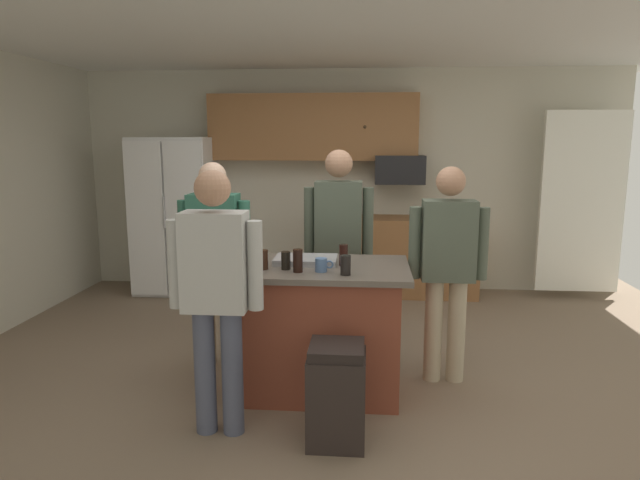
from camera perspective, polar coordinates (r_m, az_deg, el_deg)
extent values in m
plane|color=#7F6B56|center=(4.38, 1.33, -13.94)|extent=(7.04, 7.04, 0.00)
plane|color=white|center=(4.08, 1.49, 21.66)|extent=(7.04, 7.04, 0.00)
cube|color=beige|center=(6.81, 2.84, 6.06)|extent=(6.40, 0.10, 2.60)
cube|color=white|center=(6.84, 25.04, 3.45)|extent=(0.90, 0.06, 2.00)
cube|color=#936038|center=(6.62, -0.71, 11.36)|extent=(2.40, 0.35, 0.75)
sphere|color=#4C3823|center=(6.40, 4.58, 11.37)|extent=(0.04, 0.04, 0.04)
cube|color=#936038|center=(6.61, 7.87, -1.59)|extent=(1.80, 0.60, 0.90)
sphere|color=#4C3823|center=(6.35, 12.08, -2.22)|extent=(0.04, 0.04, 0.04)
cube|color=white|center=(6.83, -14.36, 2.43)|extent=(0.90, 0.70, 1.81)
cube|color=white|center=(6.56, -17.26, 1.99)|extent=(0.42, 0.04, 1.73)
cube|color=white|center=(6.41, -13.54, 1.98)|extent=(0.42, 0.04, 1.73)
cylinder|color=#B2B2B7|center=(6.44, -15.56, 2.74)|extent=(0.02, 0.02, 0.35)
cube|color=black|center=(6.51, 8.08, 7.10)|extent=(0.56, 0.40, 0.32)
cube|color=brown|center=(4.05, -0.36, -9.27)|extent=(1.15, 0.68, 0.88)
cube|color=#60564C|center=(3.92, -0.37, -2.90)|extent=(1.29, 0.82, 0.04)
cylinder|color=tan|center=(4.32, 11.42, -8.94)|extent=(0.13, 0.13, 0.78)
cylinder|color=tan|center=(4.34, 13.68, -8.93)|extent=(0.13, 0.13, 0.78)
cube|color=#4C5647|center=(4.16, 12.91, -0.04)|extent=(0.38, 0.22, 0.58)
sphere|color=tan|center=(4.11, 13.15, 5.83)|extent=(0.21, 0.21, 0.21)
cylinder|color=#4C5647|center=(4.14, 9.61, -0.27)|extent=(0.09, 0.09, 0.52)
cylinder|color=#4C5647|center=(4.20, 16.14, -0.37)|extent=(0.09, 0.09, 0.52)
cylinder|color=#383842|center=(4.77, 0.81, -6.56)|extent=(0.13, 0.13, 0.83)
cylinder|color=#383842|center=(4.76, 2.87, -6.60)|extent=(0.13, 0.13, 0.83)
cube|color=#4C5647|center=(4.61, 1.89, 2.11)|extent=(0.38, 0.22, 0.62)
sphere|color=tan|center=(4.57, 1.93, 7.77)|extent=(0.23, 0.23, 0.23)
cylinder|color=#4C5647|center=(4.63, -1.08, 1.92)|extent=(0.09, 0.09, 0.56)
cylinder|color=#4C5647|center=(4.60, 4.88, 1.84)|extent=(0.09, 0.09, 0.56)
cylinder|color=#4C5166|center=(3.59, -11.59, -12.92)|extent=(0.13, 0.13, 0.79)
cylinder|color=#4C5166|center=(3.55, -8.89, -13.11)|extent=(0.13, 0.13, 0.79)
cube|color=#B7B7B2|center=(3.36, -10.62, -2.16)|extent=(0.38, 0.22, 0.59)
sphere|color=tan|center=(3.29, -10.87, 5.19)|extent=(0.21, 0.21, 0.21)
cylinder|color=#B7B7B2|center=(3.43, -14.48, -2.38)|extent=(0.09, 0.09, 0.53)
cylinder|color=#B7B7B2|center=(3.31, -6.59, -2.60)|extent=(0.09, 0.09, 0.53)
cylinder|color=tan|center=(4.62, -11.42, -7.63)|extent=(0.13, 0.13, 0.79)
cylinder|color=tan|center=(4.57, -9.36, -7.73)|extent=(0.13, 0.13, 0.79)
cube|color=#2D6651|center=(4.43, -10.68, 0.82)|extent=(0.38, 0.22, 0.59)
sphere|color=beige|center=(4.38, -10.87, 6.39)|extent=(0.21, 0.21, 0.21)
cylinder|color=#2D6651|center=(4.51, -13.61, 0.60)|extent=(0.09, 0.09, 0.53)
cylinder|color=#2D6651|center=(4.38, -7.64, 0.52)|extent=(0.09, 0.09, 0.53)
cylinder|color=black|center=(3.89, 2.39, -1.55)|extent=(0.06, 0.06, 0.15)
cylinder|color=black|center=(3.63, 2.61, -2.57)|extent=(0.07, 0.07, 0.13)
cylinder|color=black|center=(3.81, -5.80, -2.00)|extent=(0.07, 0.07, 0.13)
cylinder|color=#4C6B99|center=(3.72, 0.11, -2.55)|extent=(0.08, 0.08, 0.09)
torus|color=#4C6B99|center=(3.72, 0.95, -2.50)|extent=(0.06, 0.01, 0.06)
cylinder|color=black|center=(3.71, -2.26, -2.12)|extent=(0.06, 0.06, 0.15)
cylinder|color=white|center=(3.75, -7.40, -2.52)|extent=(0.08, 0.08, 0.10)
torus|color=white|center=(3.73, -6.54, -2.47)|extent=(0.06, 0.01, 0.06)
cylinder|color=black|center=(3.79, -3.49, -2.10)|extent=(0.06, 0.06, 0.12)
cube|color=#B7B7BC|center=(4.00, -1.46, -2.19)|extent=(0.44, 0.30, 0.02)
cube|color=#A8A8AD|center=(3.99, -1.46, -1.91)|extent=(0.44, 0.30, 0.02)
cube|color=black|center=(3.46, 1.69, -15.76)|extent=(0.34, 0.34, 0.55)
cube|color=black|center=(3.34, 1.72, -11.05)|extent=(0.32, 0.32, 0.06)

